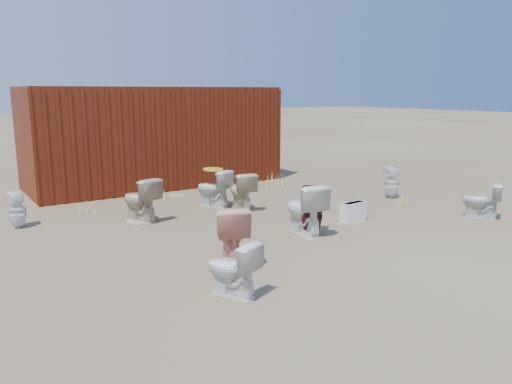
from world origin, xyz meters
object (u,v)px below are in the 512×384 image
toilet_front_pink (231,234)px  toilet_front_maroon (312,211)px  toilet_back_e (392,182)px  loose_tank (353,212)px  toilet_front_e (482,201)px  toilet_back_beige_left (140,199)px  toilet_back_yellowlid (213,188)px  toilet_front_c (304,209)px  shipping_container (154,136)px  toilet_back_a (17,210)px  toilet_front_a (232,269)px  toilet_back_beige_right (242,191)px

toilet_front_pink → toilet_front_maroon: size_ratio=1.03×
toilet_back_e → loose_tank: size_ratio=1.40×
toilet_front_pink → toilet_front_e: toilet_front_pink is taller
toilet_front_maroon → toilet_back_beige_left: bearing=-12.6°
toilet_back_beige_left → toilet_back_yellowlid: toilet_back_beige_left is taller
toilet_front_c → loose_tank: toilet_front_c is taller
shipping_container → toilet_back_e: bearing=-51.6°
shipping_container → toilet_back_a: size_ratio=9.46×
toilet_front_pink → toilet_front_c: (1.70, 0.53, 0.02)m
loose_tank → toilet_front_pink: bearing=-169.9°
toilet_back_e → toilet_front_maroon: bearing=37.6°
toilet_back_a → toilet_back_beige_left: 2.05m
toilet_front_a → toilet_front_c: bearing=-169.3°
toilet_back_beige_left → toilet_back_e: toilet_back_beige_left is taller
toilet_front_maroon → toilet_back_beige_left: 3.10m
toilet_back_beige_left → toilet_back_beige_right: size_ratio=1.06×
toilet_back_beige_left → toilet_back_beige_right: 2.00m
toilet_front_e → toilet_front_c: bearing=-45.4°
toilet_front_c → toilet_back_yellowlid: bearing=-76.5°
toilet_front_a → toilet_back_yellowlid: size_ratio=0.87×
shipping_container → toilet_front_pink: size_ratio=7.35×
toilet_front_a → toilet_back_e: size_ratio=0.94×
shipping_container → toilet_front_e: size_ratio=9.04×
toilet_back_a → toilet_back_yellowlid: toilet_back_yellowlid is taller
toilet_front_a → toilet_back_beige_left: (0.36, 3.79, 0.07)m
toilet_front_pink → toilet_front_maroon: (1.78, 0.43, -0.01)m
toilet_front_a → toilet_back_a: toilet_front_a is taller
toilet_front_a → loose_tank: bearing=-177.8°
toilet_front_e → loose_tank: size_ratio=1.33×
toilet_back_yellowlid → toilet_back_e: toilet_back_yellowlid is taller
toilet_front_pink → toilet_front_c: 1.78m
toilet_back_beige_left → toilet_back_e: bearing=152.0°
loose_tank → toilet_front_e: bearing=-30.8°
toilet_back_e → toilet_back_yellowlid: bearing=-4.3°
toilet_front_maroon → toilet_back_beige_right: 2.13m
toilet_front_maroon → toilet_back_e: size_ratio=1.13×
toilet_front_maroon → toilet_front_c: bearing=-11.7°
toilet_front_pink → loose_tank: toilet_front_pink is taller
toilet_back_yellowlid → toilet_back_beige_right: bearing=98.1°
shipping_container → toilet_back_beige_left: bearing=-116.4°
toilet_front_a → toilet_back_a: 4.78m
toilet_front_a → toilet_back_beige_right: (2.35, 3.55, 0.05)m
toilet_back_e → loose_tank: (-2.12, -0.99, -0.17)m
toilet_front_maroon → toilet_back_yellowlid: 2.68m
toilet_front_pink → toilet_back_beige_left: 2.82m
toilet_front_pink → toilet_back_a: toilet_front_pink is taller
toilet_front_pink → toilet_front_c: bearing=-138.5°
toilet_front_a → toilet_front_c: (2.28, 1.51, 0.10)m
toilet_front_pink → toilet_back_e: toilet_front_pink is taller
toilet_back_beige_right → toilet_back_beige_left: bearing=3.8°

